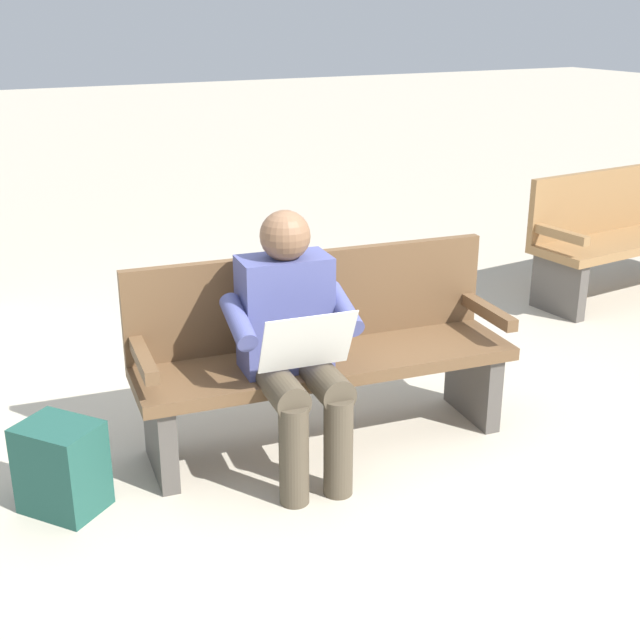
# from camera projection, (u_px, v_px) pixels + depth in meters

# --- Properties ---
(ground_plane) EXTENTS (40.00, 40.00, 0.00)m
(ground_plane) POSITION_uv_depth(u_px,v_px,m) (327.00, 441.00, 4.10)
(ground_plane) COLOR #B7AD99
(bench_near) EXTENTS (1.84, 0.68, 0.90)m
(bench_near) POSITION_uv_depth(u_px,v_px,m) (321.00, 349.00, 4.01)
(bench_near) COLOR brown
(bench_near) RESTS_ON ground
(person_seated) EXTENTS (0.60, 0.60, 1.18)m
(person_seated) POSITION_uv_depth(u_px,v_px,m) (293.00, 339.00, 3.67)
(person_seated) COLOR #474C84
(person_seated) RESTS_ON ground
(backpack) EXTENTS (0.39, 0.40, 0.39)m
(backpack) POSITION_uv_depth(u_px,v_px,m) (63.00, 467.00, 3.50)
(backpack) COLOR #1E4C42
(backpack) RESTS_ON ground
(bench_far) EXTENTS (1.84, 0.64, 0.90)m
(bench_far) POSITION_uv_depth(u_px,v_px,m) (633.00, 231.00, 6.11)
(bench_far) COLOR olive
(bench_far) RESTS_ON ground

